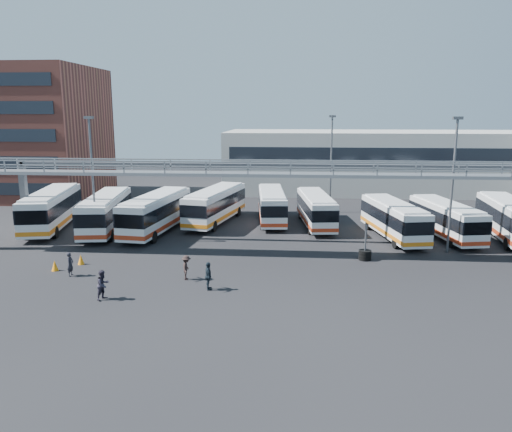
# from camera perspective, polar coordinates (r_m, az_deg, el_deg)

# --- Properties ---
(ground) EXTENTS (140.00, 140.00, 0.00)m
(ground) POSITION_cam_1_polar(r_m,az_deg,el_deg) (32.56, 3.68, -7.08)
(ground) COLOR black
(ground) RESTS_ON ground
(gantry) EXTENTS (51.40, 5.15, 7.10)m
(gantry) POSITION_cam_1_polar(r_m,az_deg,el_deg) (37.03, 3.98, 3.98)
(gantry) COLOR gray
(gantry) RESTS_ON ground
(apartment_building) EXTENTS (18.00, 15.00, 16.00)m
(apartment_building) POSITION_cam_1_polar(r_m,az_deg,el_deg) (69.95, -25.09, 8.63)
(apartment_building) COLOR brown
(apartment_building) RESTS_ON ground
(warehouse) EXTENTS (42.00, 14.00, 8.00)m
(warehouse) POSITION_cam_1_polar(r_m,az_deg,el_deg) (70.08, 14.27, 6.09)
(warehouse) COLOR #9E9E99
(warehouse) RESTS_ON ground
(light_pole_left) EXTENTS (0.70, 0.35, 10.21)m
(light_pole_left) POSITION_cam_1_polar(r_m,az_deg,el_deg) (42.44, -18.20, 4.72)
(light_pole_left) COLOR #4C4F54
(light_pole_left) RESTS_ON ground
(light_pole_mid) EXTENTS (0.70, 0.35, 10.21)m
(light_pole_mid) POSITION_cam_1_polar(r_m,az_deg,el_deg) (39.82, 21.59, 4.06)
(light_pole_mid) COLOR #4C4F54
(light_pole_mid) RESTS_ON ground
(light_pole_back) EXTENTS (0.70, 0.35, 10.21)m
(light_pole_back) POSITION_cam_1_polar(r_m,az_deg,el_deg) (53.15, 8.58, 6.49)
(light_pole_back) COLOR #4C4F54
(light_pole_back) RESTS_ON ground
(bus_0) EXTENTS (4.87, 11.87, 3.52)m
(bus_0) POSITION_cam_1_polar(r_m,az_deg,el_deg) (49.12, -22.31, 0.85)
(bus_0) COLOR silver
(bus_0) RESTS_ON ground
(bus_1) EXTENTS (4.09, 11.24, 3.34)m
(bus_1) POSITION_cam_1_polar(r_m,az_deg,el_deg) (46.37, -16.79, 0.50)
(bus_1) COLOR silver
(bus_1) RESTS_ON ground
(bus_2) EXTENTS (3.85, 11.41, 3.40)m
(bus_2) POSITION_cam_1_polar(r_m,az_deg,el_deg) (44.99, -11.32, 0.49)
(bus_2) COLOR silver
(bus_2) RESTS_ON ground
(bus_3) EXTENTS (4.65, 11.24, 3.33)m
(bus_3) POSITION_cam_1_polar(r_m,az_deg,el_deg) (48.15, -4.64, 1.37)
(bus_3) COLOR silver
(bus_3) RESTS_ON ground
(bus_4) EXTENTS (3.35, 10.42, 3.11)m
(bus_4) POSITION_cam_1_polar(r_m,az_deg,el_deg) (48.49, 1.82, 1.33)
(bus_4) COLOR silver
(bus_4) RESTS_ON ground
(bus_5) EXTENTS (3.57, 10.27, 3.05)m
(bus_5) POSITION_cam_1_polar(r_m,az_deg,el_deg) (46.92, 6.85, 0.86)
(bus_5) COLOR silver
(bus_5) RESTS_ON ground
(bus_6) EXTENTS (4.28, 10.46, 3.10)m
(bus_6) POSITION_cam_1_polar(r_m,az_deg,el_deg) (43.72, 15.45, -0.26)
(bus_6) COLOR silver
(bus_6) RESTS_ON ground
(bus_7) EXTENTS (4.15, 10.25, 3.03)m
(bus_7) POSITION_cam_1_polar(r_m,az_deg,el_deg) (45.24, 20.85, -0.26)
(bus_7) COLOR silver
(bus_7) RESTS_ON ground
(bus_8) EXTENTS (3.32, 11.13, 3.34)m
(bus_8) POSITION_cam_1_polar(r_m,az_deg,el_deg) (46.65, 26.96, -0.22)
(bus_8) COLOR silver
(bus_8) RESTS_ON ground
(pedestrian_a) EXTENTS (0.39, 0.58, 1.60)m
(pedestrian_a) POSITION_cam_1_polar(r_m,az_deg,el_deg) (34.83, -20.46, -5.18)
(pedestrian_a) COLOR black
(pedestrian_a) RESTS_ON ground
(pedestrian_b) EXTENTS (0.94, 1.03, 1.74)m
(pedestrian_b) POSITION_cam_1_polar(r_m,az_deg,el_deg) (29.98, -17.08, -7.53)
(pedestrian_b) COLOR #272432
(pedestrian_b) RESTS_ON ground
(pedestrian_c) EXTENTS (0.68, 1.08, 1.59)m
(pedestrian_c) POSITION_cam_1_polar(r_m,az_deg,el_deg) (32.27, -7.96, -5.87)
(pedestrian_c) COLOR black
(pedestrian_c) RESTS_ON ground
(pedestrian_d) EXTENTS (0.68, 1.09, 1.73)m
(pedestrian_d) POSITION_cam_1_polar(r_m,az_deg,el_deg) (30.28, -5.47, -6.85)
(pedestrian_d) COLOR black
(pedestrian_d) RESTS_ON ground
(cone_left) EXTENTS (0.45, 0.45, 0.71)m
(cone_left) POSITION_cam_1_polar(r_m,az_deg,el_deg) (36.45, -22.01, -5.28)
(cone_left) COLOR orange
(cone_left) RESTS_ON ground
(cone_right) EXTENTS (0.58, 0.58, 0.70)m
(cone_right) POSITION_cam_1_polar(r_m,az_deg,el_deg) (37.30, -19.38, -4.71)
(cone_right) COLOR orange
(cone_right) RESTS_ON ground
(tire_stack) EXTENTS (0.91, 0.91, 2.60)m
(tire_stack) POSITION_cam_1_polar(r_m,az_deg,el_deg) (37.06, 12.34, -4.27)
(tire_stack) COLOR black
(tire_stack) RESTS_ON ground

